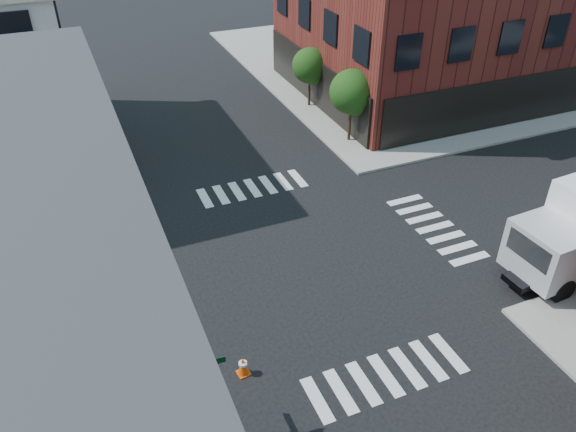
% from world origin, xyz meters
% --- Properties ---
extents(ground, '(120.00, 120.00, 0.00)m').
position_xyz_m(ground, '(0.00, 0.00, 0.00)').
color(ground, black).
rests_on(ground, ground).
extents(sidewalk_ne, '(30.00, 30.00, 0.15)m').
position_xyz_m(sidewalk_ne, '(21.00, 21.00, 0.07)').
color(sidewalk_ne, gray).
rests_on(sidewalk_ne, ground).
extents(building_ne, '(25.00, 16.00, 12.00)m').
position_xyz_m(building_ne, '(20.50, 16.00, 6.00)').
color(building_ne, '#4E1713').
rests_on(building_ne, ground).
extents(tree_near, '(2.69, 2.69, 4.49)m').
position_xyz_m(tree_near, '(7.56, 9.98, 3.16)').
color(tree_near, black).
rests_on(tree_near, ground).
extents(tree_far, '(2.43, 2.43, 4.07)m').
position_xyz_m(tree_far, '(7.56, 15.98, 2.87)').
color(tree_far, black).
rests_on(tree_far, ground).
extents(signal_pole, '(1.29, 1.24, 4.60)m').
position_xyz_m(signal_pole, '(-6.72, -6.68, 2.86)').
color(signal_pole, black).
rests_on(signal_pole, ground).
extents(traffic_cone, '(0.48, 0.48, 0.80)m').
position_xyz_m(traffic_cone, '(-4.64, -4.94, 0.39)').
color(traffic_cone, '#DC4709').
rests_on(traffic_cone, ground).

